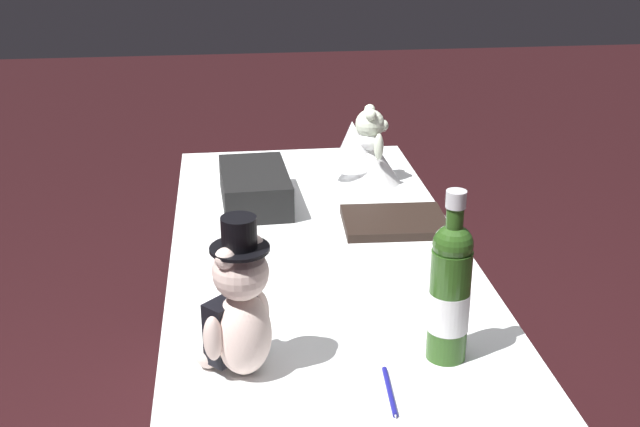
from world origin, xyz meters
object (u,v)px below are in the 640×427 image
object	(u,v)px
gift_case_black	(255,187)
signing_pen	(390,393)
teddy_bear_bride	(365,150)
teddy_bear_groom	(239,310)
champagne_bottle	(450,290)
guestbook	(394,222)

from	to	relation	value
gift_case_black	signing_pen	bearing A→B (deg)	-168.32
teddy_bear_bride	gift_case_black	xyz separation A→B (m)	(-0.14, 0.33, -0.05)
teddy_bear_groom	signing_pen	distance (m)	0.30
signing_pen	champagne_bottle	bearing A→B (deg)	-49.29
teddy_bear_groom	guestbook	size ratio (longest dim) A/B	1.15
champagne_bottle	gift_case_black	world-z (taller)	champagne_bottle
teddy_bear_groom	gift_case_black	bearing A→B (deg)	-4.38
teddy_bear_bride	guestbook	xyz separation A→B (m)	(-0.34, -0.02, -0.09)
champagne_bottle	gift_case_black	xyz separation A→B (m)	(0.83, 0.32, -0.09)
teddy_bear_groom	gift_case_black	world-z (taller)	teddy_bear_groom
signing_pen	gift_case_black	distance (m)	0.96
gift_case_black	guestbook	size ratio (longest dim) A/B	1.22
teddy_bear_bride	guestbook	bearing A→B (deg)	-176.35
champagne_bottle	gift_case_black	size ratio (longest dim) A/B	1.04
teddy_bear_bride	guestbook	size ratio (longest dim) A/B	0.86
signing_pen	teddy_bear_groom	bearing A→B (deg)	66.15
teddy_bear_bride	signing_pen	size ratio (longest dim) A/B	1.54
signing_pen	gift_case_black	bearing A→B (deg)	11.68
teddy_bear_groom	guestbook	distance (m)	0.76
signing_pen	guestbook	size ratio (longest dim) A/B	0.56
teddy_bear_groom	champagne_bottle	size ratio (longest dim) A/B	0.91
champagne_bottle	signing_pen	bearing A→B (deg)	130.71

